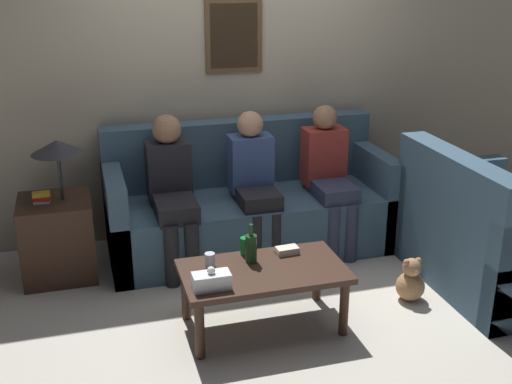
# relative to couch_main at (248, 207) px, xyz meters

# --- Properties ---
(ground_plane) EXTENTS (16.00, 16.00, 0.00)m
(ground_plane) POSITION_rel_couch_main_xyz_m (0.00, -0.54, -0.35)
(ground_plane) COLOR beige
(wall_back) EXTENTS (9.00, 0.08, 2.60)m
(wall_back) POSITION_rel_couch_main_xyz_m (0.00, 0.47, 0.95)
(wall_back) COLOR #9E937F
(wall_back) RESTS_ON ground_plane
(couch_main) EXTENTS (2.31, 0.91, 1.03)m
(couch_main) POSITION_rel_couch_main_xyz_m (0.00, 0.00, 0.00)
(couch_main) COLOR #385166
(couch_main) RESTS_ON ground_plane
(couch_side) EXTENTS (0.91, 1.34, 1.03)m
(couch_side) POSITION_rel_couch_main_xyz_m (1.50, -1.13, 0.00)
(couch_side) COLOR #385166
(couch_side) RESTS_ON ground_plane
(coffee_table) EXTENTS (1.06, 0.59, 0.42)m
(coffee_table) POSITION_rel_couch_main_xyz_m (-0.24, -1.24, 0.02)
(coffee_table) COLOR #382319
(coffee_table) RESTS_ON ground_plane
(side_table_with_lamp) EXTENTS (0.53, 0.53, 1.07)m
(side_table_with_lamp) POSITION_rel_couch_main_xyz_m (-1.52, -0.11, 0.01)
(side_table_with_lamp) COLOR #382319
(side_table_with_lamp) RESTS_ON ground_plane
(wine_bottle) EXTENTS (0.08, 0.08, 0.27)m
(wine_bottle) POSITION_rel_couch_main_xyz_m (-0.29, -1.12, 0.18)
(wine_bottle) COLOR #19421E
(wine_bottle) RESTS_ON coffee_table
(drinking_glass) EXTENTS (0.07, 0.07, 0.09)m
(drinking_glass) POSITION_rel_couch_main_xyz_m (-0.57, -1.11, 0.12)
(drinking_glass) COLOR silver
(drinking_glass) RESTS_ON coffee_table
(book_stack) EXTENTS (0.16, 0.10, 0.05)m
(book_stack) POSITION_rel_couch_main_xyz_m (-0.02, -1.07, 0.10)
(book_stack) COLOR beige
(book_stack) RESTS_ON coffee_table
(soda_can) EXTENTS (0.07, 0.07, 0.12)m
(soda_can) POSITION_rel_couch_main_xyz_m (-0.30, -1.01, 0.14)
(soda_can) COLOR #197A38
(soda_can) RESTS_ON coffee_table
(tissue_box) EXTENTS (0.23, 0.12, 0.15)m
(tissue_box) POSITION_rel_couch_main_xyz_m (-0.62, -1.41, 0.13)
(tissue_box) COLOR silver
(tissue_box) RESTS_ON coffee_table
(person_left) EXTENTS (0.34, 0.66, 1.19)m
(person_left) POSITION_rel_couch_main_xyz_m (-0.65, -0.17, 0.31)
(person_left) COLOR black
(person_left) RESTS_ON ground_plane
(person_middle) EXTENTS (0.34, 0.58, 1.18)m
(person_middle) POSITION_rel_couch_main_xyz_m (0.00, -0.18, 0.31)
(person_middle) COLOR black
(person_middle) RESTS_ON ground_plane
(person_right) EXTENTS (0.34, 0.61, 1.19)m
(person_right) POSITION_rel_couch_main_xyz_m (0.63, -0.18, 0.31)
(person_right) COLOR #2D334C
(person_right) RESTS_ON ground_plane
(teddy_bear) EXTENTS (0.21, 0.21, 0.32)m
(teddy_bear) POSITION_rel_couch_main_xyz_m (0.87, -1.20, -0.21)
(teddy_bear) COLOR #A87A51
(teddy_bear) RESTS_ON ground_plane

